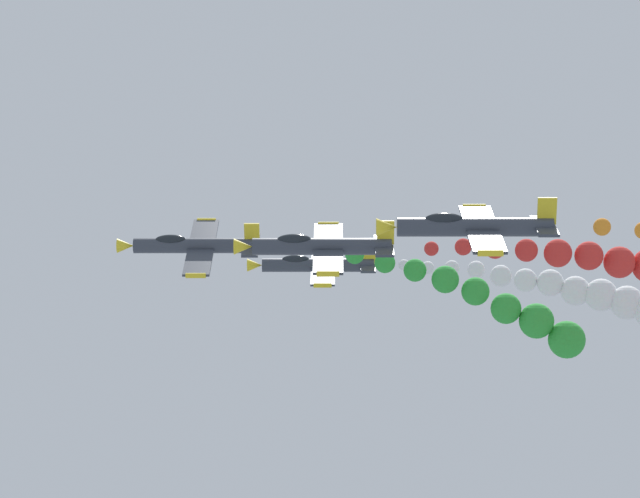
% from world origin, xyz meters
% --- Properties ---
extents(airplane_lead, '(8.53, 10.35, 4.96)m').
position_xyz_m(airplane_lead, '(4.70, 9.24, 126.20)').
color(airplane_lead, '#333842').
extents(smoke_trail_lead, '(2.72, 21.36, 8.58)m').
position_xyz_m(smoke_trail_lead, '(4.56, -12.76, 121.76)').
color(smoke_trail_lead, green).
extents(airplane_left_inner, '(8.91, 10.35, 4.16)m').
position_xyz_m(airplane_left_inner, '(-6.13, -0.01, 125.50)').
color(airplane_left_inner, '#333842').
extents(airplane_right_inner, '(9.04, 10.35, 3.80)m').
position_xyz_m(airplane_right_inner, '(16.02, 0.50, 125.30)').
color(airplane_right_inner, '#333842').
extents(smoke_trail_right_inner, '(5.50, 21.20, 5.71)m').
position_xyz_m(smoke_trail_right_inner, '(13.84, -21.31, 122.79)').
color(smoke_trail_right_inner, white).
extents(airplane_left_outer, '(9.06, 10.35, 3.74)m').
position_xyz_m(airplane_left_outer, '(-15.84, -8.93, 126.05)').
color(airplane_left_outer, '#333842').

